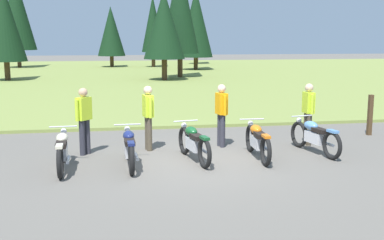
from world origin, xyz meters
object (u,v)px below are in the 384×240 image
at_px(motorcycle_british_green, 194,143).
at_px(rider_checking_bike, 221,112).
at_px(motorcycle_navy, 129,148).
at_px(motorcycle_orange, 258,141).
at_px(trail_marker_post, 370,115).
at_px(rider_in_hivis_vest, 148,114).
at_px(motorcycle_cream, 62,150).
at_px(motorcycle_sky_blue, 314,136).
at_px(rider_with_back_turned, 84,117).
at_px(rider_near_row_end, 308,110).

height_order(motorcycle_british_green, rider_checking_bike, rider_checking_bike).
relative_size(motorcycle_navy, motorcycle_orange, 1.00).
height_order(motorcycle_orange, trail_marker_post, trail_marker_post).
bearing_deg(rider_in_hivis_vest, motorcycle_british_green, -52.19).
bearing_deg(trail_marker_post, motorcycle_cream, -164.38).
bearing_deg(rider_checking_bike, motorcycle_british_green, -125.73).
bearing_deg(motorcycle_sky_blue, rider_with_back_turned, 172.28).
bearing_deg(rider_checking_bike, rider_in_hivis_vest, -177.23).
bearing_deg(rider_near_row_end, rider_in_hivis_vest, 179.04).
height_order(motorcycle_navy, rider_in_hivis_vest, rider_in_hivis_vest).
relative_size(motorcycle_british_green, motorcycle_orange, 0.99).
height_order(motorcycle_cream, motorcycle_british_green, same).
relative_size(motorcycle_sky_blue, rider_in_hivis_vest, 1.24).
height_order(rider_checking_bike, trail_marker_post, rider_checking_bike).
height_order(motorcycle_navy, motorcycle_sky_blue, same).
relative_size(rider_with_back_turned, rider_near_row_end, 1.00).
relative_size(motorcycle_orange, rider_with_back_turned, 1.26).
xyz_separation_m(motorcycle_british_green, rider_checking_bike, (0.97, 1.35, 0.51)).
bearing_deg(rider_near_row_end, motorcycle_orange, -145.65).
xyz_separation_m(motorcycle_british_green, rider_in_hivis_vest, (-0.98, 1.26, 0.51)).
distance_m(motorcycle_cream, trail_marker_post, 9.00).
bearing_deg(rider_near_row_end, motorcycle_navy, -163.26).
bearing_deg(rider_with_back_turned, rider_checking_bike, 5.14).
bearing_deg(rider_in_hivis_vest, motorcycle_orange, -26.93).
bearing_deg(motorcycle_navy, rider_checking_bike, 33.12).
bearing_deg(rider_in_hivis_vest, rider_with_back_turned, -172.01).
bearing_deg(motorcycle_navy, trail_marker_post, 18.41).
height_order(rider_near_row_end, trail_marker_post, rider_near_row_end).
distance_m(motorcycle_orange, trail_marker_post, 4.66).
distance_m(motorcycle_navy, motorcycle_orange, 3.08).
height_order(motorcycle_cream, motorcycle_sky_blue, same).
bearing_deg(rider_with_back_turned, rider_near_row_end, 1.48).
bearing_deg(trail_marker_post, motorcycle_british_green, -159.51).
height_order(rider_with_back_turned, rider_near_row_end, same).
relative_size(motorcycle_british_green, rider_near_row_end, 1.25).
height_order(motorcycle_orange, rider_checking_bike, rider_checking_bike).
relative_size(rider_in_hivis_vest, rider_with_back_turned, 1.00).
height_order(motorcycle_sky_blue, rider_in_hivis_vest, rider_in_hivis_vest).
bearing_deg(motorcycle_sky_blue, rider_checking_bike, 153.15).
relative_size(rider_in_hivis_vest, rider_near_row_end, 1.00).
bearing_deg(rider_in_hivis_vest, motorcycle_sky_blue, -13.66).
bearing_deg(motorcycle_orange, rider_near_row_end, 34.35).
height_order(rider_in_hivis_vest, rider_with_back_turned, same).
xyz_separation_m(motorcycle_navy, trail_marker_post, (7.21, 2.40, 0.17)).
bearing_deg(motorcycle_navy, motorcycle_cream, -179.05).
distance_m(motorcycle_orange, motorcycle_sky_blue, 1.60).
bearing_deg(motorcycle_british_green, motorcycle_orange, -1.06).
bearing_deg(trail_marker_post, rider_in_hivis_vest, -172.57).
height_order(rider_with_back_turned, trail_marker_post, rider_with_back_turned).
bearing_deg(motorcycle_orange, motorcycle_sky_blue, 10.37).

